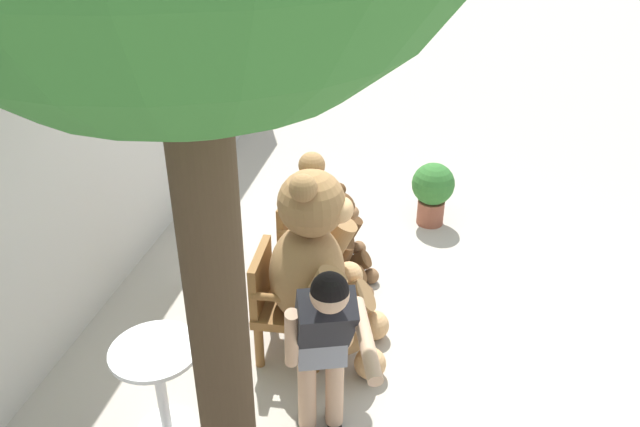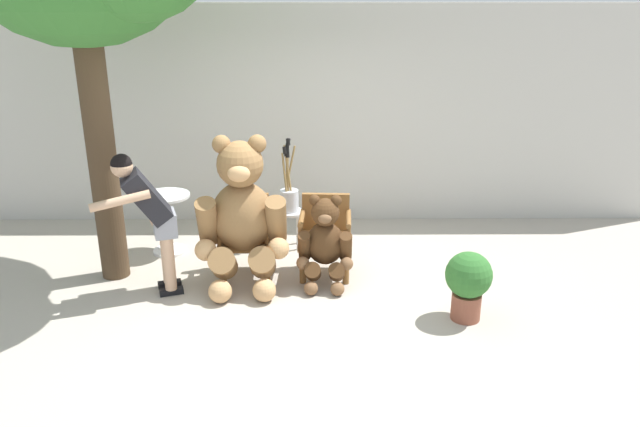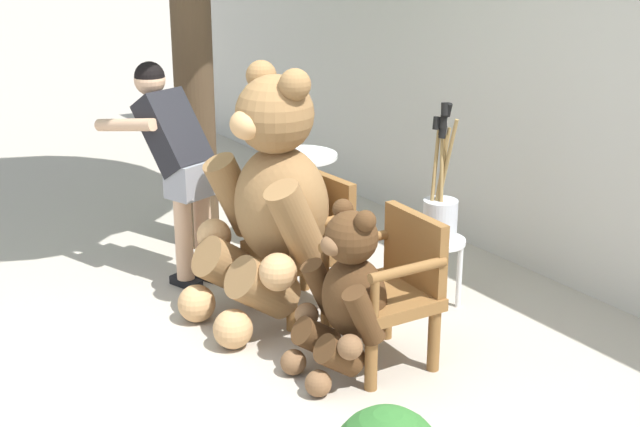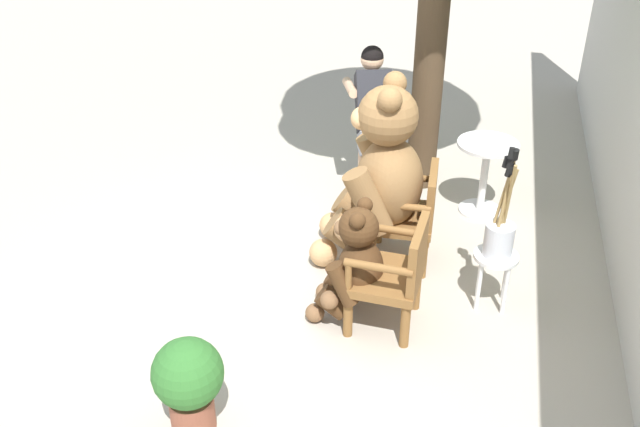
# 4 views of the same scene
# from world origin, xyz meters

# --- Properties ---
(ground_plane) EXTENTS (60.00, 60.00, 0.00)m
(ground_plane) POSITION_xyz_m (0.00, 0.00, 0.00)
(ground_plane) COLOR #B2A899
(wooden_chair_left) EXTENTS (0.58, 0.55, 0.86)m
(wooden_chair_left) POSITION_xyz_m (-0.43, 0.66, 0.46)
(wooden_chair_left) COLOR brown
(wooden_chair_left) RESTS_ON ground
(wooden_chair_right) EXTENTS (0.58, 0.55, 0.86)m
(wooden_chair_right) POSITION_xyz_m (0.43, 0.66, 0.46)
(wooden_chair_right) COLOR brown
(wooden_chair_right) RESTS_ON ground
(teddy_bear_large) EXTENTS (0.96, 0.92, 1.60)m
(teddy_bear_large) POSITION_xyz_m (-0.43, 0.39, 0.78)
(teddy_bear_large) COLOR olive
(teddy_bear_large) RESTS_ON ground
(teddy_bear_small) EXTENTS (0.59, 0.57, 0.98)m
(teddy_bear_small) POSITION_xyz_m (0.43, 0.36, 0.48)
(teddy_bear_small) COLOR #4C3019
(teddy_bear_small) RESTS_ON ground
(person_visitor) EXTENTS (0.76, 0.64, 1.50)m
(person_visitor) POSITION_xyz_m (-1.31, 0.18, 0.90)
(person_visitor) COLOR black
(person_visitor) RESTS_ON ground
(white_stool) EXTENTS (0.34, 0.34, 0.46)m
(white_stool) POSITION_xyz_m (0.02, 1.38, 0.36)
(white_stool) COLOR silver
(white_stool) RESTS_ON ground
(brush_bucket) EXTENTS (0.22, 0.22, 0.89)m
(brush_bucket) POSITION_xyz_m (0.02, 1.38, 0.67)
(brush_bucket) COLOR silver
(brush_bucket) RESTS_ON white_stool
(round_side_table) EXTENTS (0.56, 0.56, 0.72)m
(round_side_table) POSITION_xyz_m (-1.41, 1.23, 0.45)
(round_side_table) COLOR white
(round_side_table) RESTS_ON ground
(potted_plant) EXTENTS (0.44, 0.44, 0.68)m
(potted_plant) POSITION_xyz_m (1.76, -0.38, 0.40)
(potted_plant) COLOR brown
(potted_plant) RESTS_ON ground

